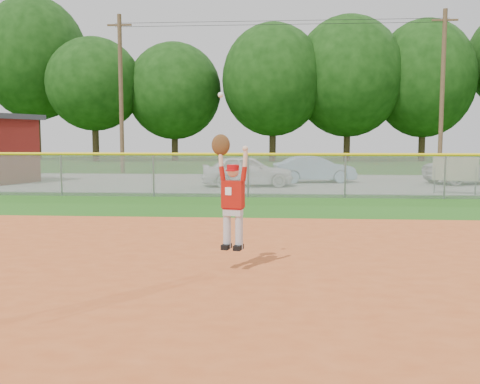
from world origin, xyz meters
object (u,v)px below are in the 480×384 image
car_white_a (247,171)px  sponsor_sign (455,170)px  ballplayer (231,193)px  car_white_b (474,170)px  car_blue (314,169)px

car_white_a → sponsor_sign: bearing=-116.1°
car_white_a → ballplayer: 14.18m
car_white_a → sponsor_sign: (7.68, -2.52, 0.23)m
car_white_a → ballplayer: (0.58, -14.16, 0.56)m
car_white_b → sponsor_sign: sponsor_sign is taller
car_white_a → car_blue: 3.65m
car_white_a → sponsor_sign: 8.09m
ballplayer → car_white_a: bearing=92.3°
sponsor_sign → car_white_b: bearing=63.6°
car_white_a → car_white_b: bearing=-86.2°
car_white_a → car_blue: bearing=-61.3°
car_white_a → ballplayer: bearing=174.4°
ballplayer → sponsor_sign: bearing=58.6°
car_blue → sponsor_sign: (4.75, -4.70, 0.28)m
car_blue → car_white_b: 7.03m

